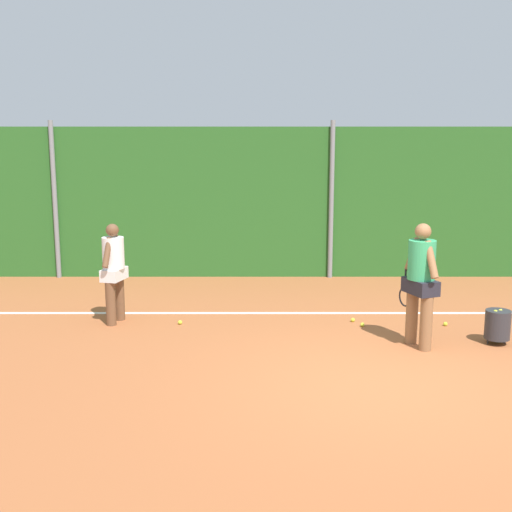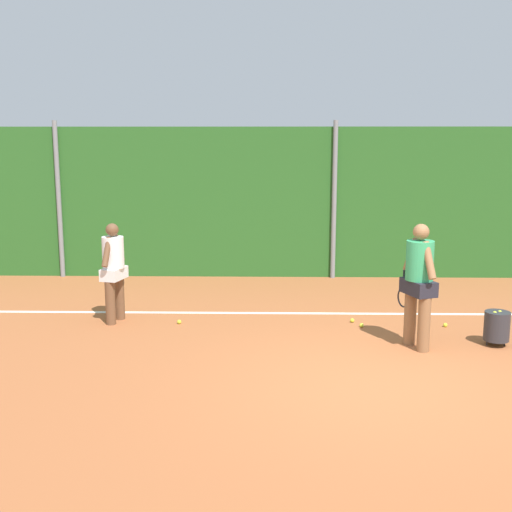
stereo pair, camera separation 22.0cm
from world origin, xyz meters
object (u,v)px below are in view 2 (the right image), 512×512
at_px(tennis_ball_4, 445,325).
at_px(player_foreground_near, 419,279).
at_px(tennis_ball_3, 352,320).
at_px(ball_hopper, 497,326).
at_px(tennis_ball_0, 179,322).
at_px(player_midcourt, 114,267).
at_px(tennis_ball_2, 362,325).

bearing_deg(tennis_ball_4, player_foreground_near, -124.50).
distance_m(player_foreground_near, tennis_ball_3, 1.73).
bearing_deg(tennis_ball_3, ball_hopper, -30.18).
height_order(player_foreground_near, tennis_ball_4, player_foreground_near).
height_order(ball_hopper, tennis_ball_4, ball_hopper).
xyz_separation_m(tennis_ball_0, tennis_ball_4, (4.22, -0.09, 0.00)).
bearing_deg(tennis_ball_3, player_foreground_near, -58.78).
bearing_deg(player_foreground_near, tennis_ball_4, -55.17).
bearing_deg(player_midcourt, tennis_ball_4, -77.74).
bearing_deg(tennis_ball_0, ball_hopper, -11.73).
relative_size(ball_hopper, tennis_ball_3, 7.78).
xyz_separation_m(tennis_ball_2, tennis_ball_4, (1.32, 0.04, 0.00)).
relative_size(ball_hopper, tennis_ball_2, 7.78).
bearing_deg(tennis_ball_2, ball_hopper, -25.21).
bearing_deg(ball_hopper, player_foreground_near, -174.43).
distance_m(tennis_ball_3, tennis_ball_4, 1.45).
distance_m(player_foreground_near, tennis_ball_0, 3.82).
relative_size(player_foreground_near, tennis_ball_3, 26.93).
bearing_deg(player_foreground_near, ball_hopper, -105.10).
xyz_separation_m(player_foreground_near, tennis_ball_0, (-3.53, 1.09, -0.96)).
height_order(player_foreground_near, tennis_ball_3, player_foreground_near).
distance_m(player_foreground_near, tennis_ball_2, 1.50).
relative_size(player_foreground_near, ball_hopper, 3.46).
xyz_separation_m(ball_hopper, tennis_ball_3, (-1.92, 1.12, -0.26)).
height_order(player_midcourt, tennis_ball_0, player_midcourt).
height_order(player_midcourt, tennis_ball_2, player_midcourt).
bearing_deg(tennis_ball_0, tennis_ball_4, -1.18).
relative_size(player_foreground_near, player_midcourt, 1.11).
height_order(tennis_ball_2, tennis_ball_4, same).
distance_m(player_foreground_near, ball_hopper, 1.37).
xyz_separation_m(ball_hopper, tennis_ball_4, (-0.48, 0.89, -0.26)).
bearing_deg(ball_hopper, player_midcourt, 169.21).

